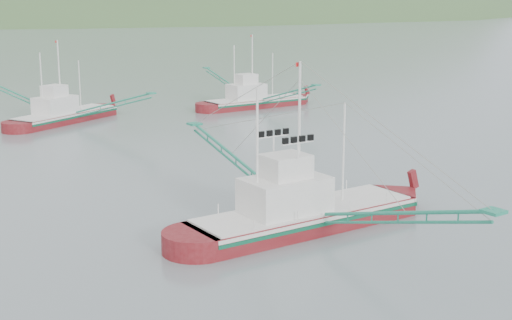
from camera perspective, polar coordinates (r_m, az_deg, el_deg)
ground at (r=39.39m, az=5.08°, el=-6.13°), size 1200.00×1200.00×0.00m
main_boat at (r=40.20m, az=3.66°, el=-3.53°), size 13.99×25.23×10.20m
bg_boat_right at (r=85.16m, az=-0.17°, el=5.09°), size 12.69×22.89×9.26m
bg_boat_far at (r=77.38m, az=-15.16°, el=4.32°), size 13.35×21.51×9.23m
headland_right at (r=529.16m, az=-5.45°, el=11.42°), size 684.00×432.00×306.00m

